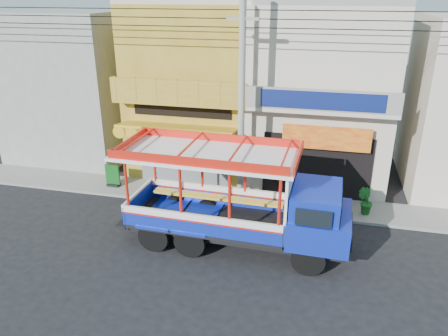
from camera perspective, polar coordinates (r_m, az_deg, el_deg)
name	(u,v)px	position (r m, az deg, el deg)	size (l,w,h in m)	color
ground	(249,253)	(15.62, 3.29, -11.04)	(90.00, 90.00, 0.00)	black
sidewalk	(266,202)	(19.02, 5.47, -4.39)	(30.00, 2.00, 0.12)	slate
shophouse_left	(201,86)	(22.18, -3.06, 10.67)	(6.00, 7.50, 8.24)	#A17923
shophouse_right	(323,92)	(21.30, 12.86, 9.67)	(6.00, 6.75, 8.24)	beige
party_pilaster	(248,107)	(18.57, 3.22, 8.02)	(0.35, 0.30, 8.00)	beige
filler_building_left	(76,85)	(25.13, -18.78, 10.21)	(6.00, 6.00, 7.60)	gray
utility_pole	(246,90)	(16.82, 2.83, 10.13)	(28.00, 0.26, 9.00)	gray
songthaew_truck	(251,202)	(15.07, 3.56, -4.44)	(8.09, 2.91, 3.74)	black
green_sign	(113,177)	(20.74, -14.32, -1.16)	(0.68, 0.32, 1.04)	black
potted_plant_a	(308,195)	(18.58, 10.96, -3.54)	(0.86, 0.75, 0.96)	#1A5C1D
potted_plant_b	(365,201)	(18.51, 17.96, -4.17)	(0.60, 0.48, 1.08)	#1A5C1D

